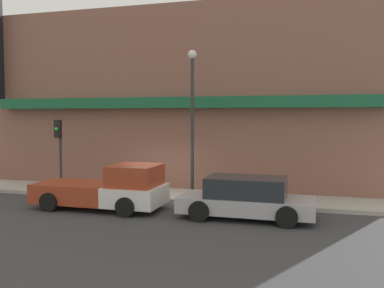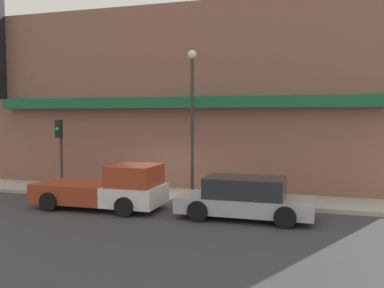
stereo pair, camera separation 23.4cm
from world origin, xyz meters
name	(u,v)px [view 1 (the left image)]	position (x,y,z in m)	size (l,w,h in m)	color
ground_plane	(153,202)	(0.00, 0.00, 0.00)	(80.00, 80.00, 0.00)	#38383A
sidewalk	(164,195)	(0.00, 1.29, 0.08)	(36.00, 2.58, 0.16)	#ADA89E
building	(183,99)	(-0.02, 4.06, 4.36)	(19.80, 3.80, 11.35)	brown
pickup_truck	(108,189)	(-1.20, -1.64, 0.76)	(5.00, 2.23, 1.73)	white
parked_car	(246,198)	(4.09, -1.64, 0.71)	(4.65, 2.01, 1.44)	#ADADB2
fire_hydrant	(217,191)	(2.55, 0.50, 0.51)	(0.19, 0.19, 0.71)	#196633
street_lamp	(192,107)	(1.48, 0.64, 3.90)	(0.36, 0.36, 6.05)	#2D2D2D
traffic_light	(59,142)	(-4.57, 0.27, 2.39)	(0.28, 0.42, 3.21)	#2D2D2D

